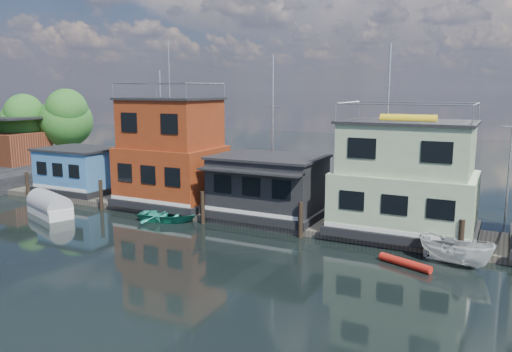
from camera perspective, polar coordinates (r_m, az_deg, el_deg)
The scene contains 13 objects.
ground at distance 24.33m, azimuth -10.06°, elevation -11.64°, with size 160.00×160.00×0.00m, color black.
dock at distance 34.11m, azimuth 2.16°, elevation -4.83°, with size 48.00×5.00×0.40m, color #595147.
houseboat_blue at distance 44.20m, azimuth -19.51°, elevation 0.66°, with size 6.40×4.90×3.66m.
houseboat_red at distance 37.66m, azimuth -9.63°, elevation 2.49°, with size 7.40×5.90×11.86m.
houseboat_dark at distance 33.81m, azimuth 1.40°, elevation -1.10°, with size 7.40×6.10×4.06m.
houseboat_green at distance 30.89m, azimuth 16.66°, elevation -0.44°, with size 8.40×5.90×7.03m.
pilings at distance 31.59m, azimuth -0.52°, elevation -4.33°, with size 42.28×0.28×2.20m.
background_masts at distance 37.23m, azimuth 12.83°, elevation 4.55°, with size 36.40×0.16×12.00m.
shore at distance 56.12m, azimuth -25.71°, elevation 3.54°, with size 12.40×15.72×8.24m.
tarp_runabout at distance 38.43m, azimuth -22.53°, elevation -3.18°, with size 4.75×3.19×1.80m.
dinghy_teal at distance 34.49m, azimuth -10.08°, elevation -4.44°, with size 2.87×4.02×0.83m, color teal.
motorboat at distance 27.55m, azimuth 21.83°, elevation -7.95°, with size 1.48×3.94×1.52m, color silver.
red_kayak at distance 26.66m, azimuth 16.65°, elevation -9.49°, with size 0.42×0.42×2.86m, color red.
Camera 1 is at (13.81, -17.96, 8.88)m, focal length 35.00 mm.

